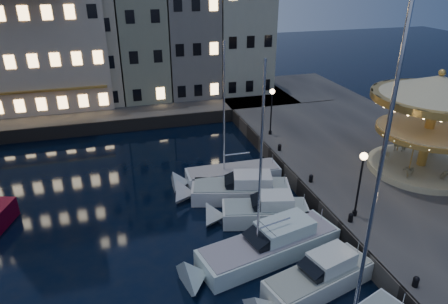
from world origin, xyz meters
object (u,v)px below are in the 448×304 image
object	(u,v)px
streetlamp_b	(361,176)
motorboat_e	(235,191)
motorboat_d	(258,213)
motorboat_b	(313,282)
streetlamp_d	(434,117)
bollard_a	(416,281)
streetlamp_c	(272,105)
motorboat_c	(264,248)
bollard_d	(280,147)
carousel	(435,106)
motorboat_f	(226,176)
bollard_c	(311,178)
bollard_b	(351,217)

from	to	relation	value
streetlamp_b	motorboat_e	distance (m)	8.87
motorboat_d	motorboat_b	bearing A→B (deg)	-86.26
streetlamp_d	bollard_a	xyz separation A→B (m)	(-11.90, -13.00, -2.41)
streetlamp_c	streetlamp_b	bearing A→B (deg)	-90.00
streetlamp_d	bollard_a	distance (m)	17.79
streetlamp_b	motorboat_d	distance (m)	6.74
bollard_a	motorboat_c	bearing A→B (deg)	135.81
motorboat_e	bollard_d	bearing A→B (deg)	38.82
streetlamp_b	bollard_a	world-z (taller)	streetlamp_b
streetlamp_d	motorboat_e	bearing A→B (deg)	-176.15
streetlamp_d	motorboat_e	size ratio (longest dim) A/B	0.53
streetlamp_b	motorboat_b	xyz separation A→B (m)	(-4.69, -3.78, -3.38)
bollard_a	bollard_d	size ratio (longest dim) A/B	1.00
streetlamp_b	bollard_d	xyz separation A→B (m)	(-0.60, 10.00, -2.41)
motorboat_e	carousel	bearing A→B (deg)	-8.17
bollard_a	motorboat_f	bearing A→B (deg)	109.65
streetlamp_d	bollard_c	xyz separation A→B (m)	(-11.90, -2.50, -2.41)
streetlamp_b	motorboat_e	xyz separation A→B (m)	(-5.75, 5.85, -3.38)
streetlamp_d	bollard_a	world-z (taller)	streetlamp_d
bollard_d	bollard_b	bearing A→B (deg)	-90.00
bollard_b	bollard_d	world-z (taller)	same
bollard_b	motorboat_d	distance (m)	5.68
bollard_a	bollard_d	xyz separation A→B (m)	(0.00, 16.00, 0.00)
streetlamp_b	streetlamp_c	size ratio (longest dim) A/B	1.00
motorboat_e	carousel	world-z (taller)	carousel
motorboat_e	carousel	xyz separation A→B (m)	(13.76, -1.98, 5.62)
motorboat_d	motorboat_e	distance (m)	3.12
motorboat_c	motorboat_d	bearing A→B (deg)	74.06
bollard_d	motorboat_c	world-z (taller)	motorboat_c
streetlamp_c	motorboat_d	distance (m)	12.34
bollard_b	carousel	world-z (taller)	carousel
streetlamp_b	bollard_c	world-z (taller)	streetlamp_b
bollard_a	motorboat_c	xyz separation A→B (m)	(-5.50, 5.35, -0.92)
motorboat_c	carousel	distance (m)	15.83
streetlamp_b	bollard_b	bearing A→B (deg)	-140.19
bollard_b	bollard_d	size ratio (longest dim) A/B	1.00
bollard_a	motorboat_e	xyz separation A→B (m)	(-5.15, 11.85, -0.96)
bollard_d	motorboat_e	xyz separation A→B (m)	(-5.15, -4.15, -0.96)
motorboat_b	motorboat_e	world-z (taller)	same
streetlamp_c	bollard_c	distance (m)	9.34
streetlamp_c	bollard_a	xyz separation A→B (m)	(-0.60, -19.50, -2.41)
bollard_c	motorboat_f	bearing A→B (deg)	143.43
motorboat_e	carousel	distance (m)	14.99
motorboat_b	motorboat_d	distance (m)	6.59
streetlamp_d	bollard_b	bearing A→B (deg)	-147.78
bollard_c	motorboat_c	size ratio (longest dim) A/B	0.05
streetlamp_c	motorboat_b	xyz separation A→B (m)	(-4.69, -17.28, -3.38)
bollard_d	motorboat_c	distance (m)	12.02
bollard_a	carousel	size ratio (longest dim) A/B	0.07
streetlamp_d	bollard_b	xyz separation A→B (m)	(-11.90, -7.50, -2.41)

